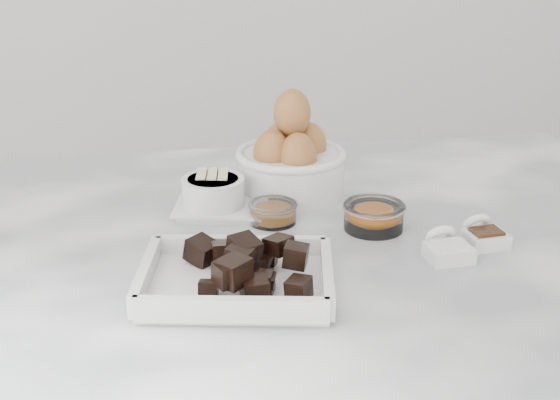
# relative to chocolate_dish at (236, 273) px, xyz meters

# --- Properties ---
(marble_slab) EXTENTS (1.20, 0.80, 0.04)m
(marble_slab) POSITION_rel_chocolate_dish_xyz_m (0.06, 0.15, -0.04)
(marble_slab) COLOR white
(marble_slab) RESTS_ON cabinet
(chocolate_dish) EXTENTS (0.25, 0.21, 0.06)m
(chocolate_dish) POSITION_rel_chocolate_dish_xyz_m (0.00, 0.00, 0.00)
(chocolate_dish) COLOR white
(chocolate_dish) RESTS_ON marble_slab
(butter_plate) EXTENTS (0.16, 0.16, 0.06)m
(butter_plate) POSITION_rel_chocolate_dish_xyz_m (0.00, 0.26, -0.01)
(butter_plate) COLOR white
(butter_plate) RESTS_ON marble_slab
(sugar_ramekin) EXTENTS (0.09, 0.09, 0.05)m
(sugar_ramekin) POSITION_rel_chocolate_dish_xyz_m (-0.01, 0.24, 0.01)
(sugar_ramekin) COLOR white
(sugar_ramekin) RESTS_ON marble_slab
(egg_bowl) EXTENTS (0.17, 0.17, 0.16)m
(egg_bowl) POSITION_rel_chocolate_dish_xyz_m (0.11, 0.31, 0.03)
(egg_bowl) COLOR white
(egg_bowl) RESTS_ON marble_slab
(honey_bowl) EXTENTS (0.07, 0.07, 0.03)m
(honey_bowl) POSITION_rel_chocolate_dish_xyz_m (0.07, 0.20, -0.01)
(honey_bowl) COLOR white
(honey_bowl) RESTS_ON marble_slab
(zest_bowl) EXTENTS (0.09, 0.09, 0.04)m
(zest_bowl) POSITION_rel_chocolate_dish_xyz_m (0.21, 0.15, -0.00)
(zest_bowl) COLOR white
(zest_bowl) RESTS_ON marble_slab
(vanilla_spoon) EXTENTS (0.06, 0.07, 0.04)m
(vanilla_spoon) POSITION_rel_chocolate_dish_xyz_m (0.34, 0.08, -0.01)
(vanilla_spoon) COLOR white
(vanilla_spoon) RESTS_ON marble_slab
(salt_spoon) EXTENTS (0.06, 0.07, 0.04)m
(salt_spoon) POSITION_rel_chocolate_dish_xyz_m (0.27, 0.05, -0.01)
(salt_spoon) COLOR white
(salt_spoon) RESTS_ON marble_slab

